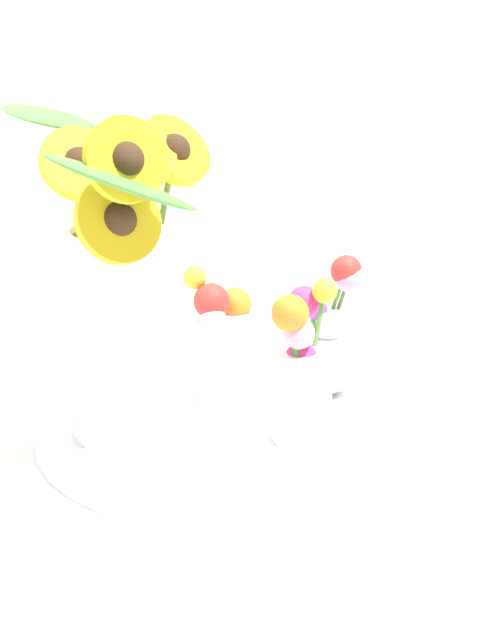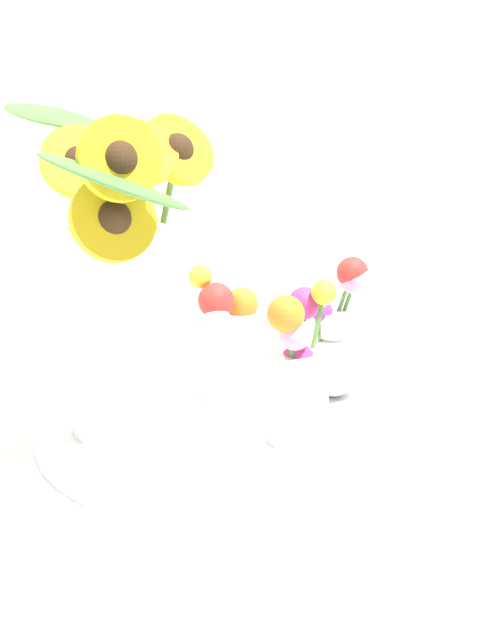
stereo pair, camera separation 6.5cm
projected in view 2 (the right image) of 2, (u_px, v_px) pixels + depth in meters
The scene contains 6 objects.
ground_plane at pixel (272, 441), 0.97m from camera, with size 6.00×6.00×0.00m, color silver.
serving_tray at pixel (240, 425), 0.99m from camera, with size 0.45×0.45×0.02m.
mason_jar_sunflowers at pixel (120, 290), 0.92m from camera, with size 0.24×0.26×0.35m.
vase_small_center at pixel (298, 372), 0.92m from camera, with size 0.09×0.09×0.17m.
vase_bulb_right at pixel (334, 343), 1.04m from camera, with size 0.08×0.07×0.17m.
vase_small_back at pixel (227, 341), 1.05m from camera, with size 0.09×0.08×0.15m.
Camera 2 is at (-0.46, -0.77, 0.41)m, focal length 50.00 mm.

